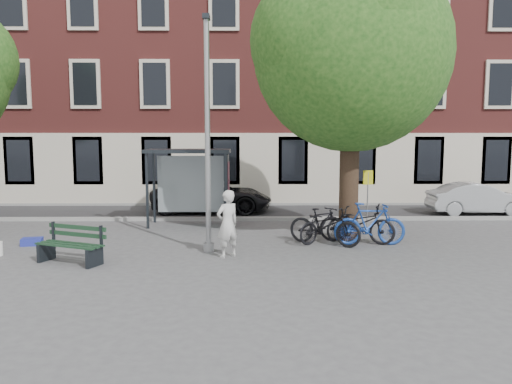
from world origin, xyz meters
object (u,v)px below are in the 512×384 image
object	(u,v)px
car_silver	(478,199)
lamppost	(208,147)
bike_a	(357,223)
car_dark	(212,196)
bike_b	(370,224)
painter	(227,224)
bench	(71,246)
bike_c	(325,225)
notice_sign	(368,187)
bike_d	(322,225)
bus_shelter	(200,170)

from	to	relation	value
car_silver	lamppost	bearing A→B (deg)	123.45
bike_a	car_dark	xyz separation A→B (m)	(-4.61, 5.94, 0.10)
car_silver	bike_b	bearing A→B (deg)	136.06
painter	bench	distance (m)	3.82
bike_b	painter	bearing A→B (deg)	110.24
painter	bike_c	xyz separation A→B (m)	(2.68, 1.42, -0.29)
car_silver	notice_sign	distance (m)	6.43
bench	bike_d	size ratio (longest dim) A/B	1.05
bike_d	notice_sign	world-z (taller)	notice_sign
bike_a	bike_d	world-z (taller)	bike_a
bench	bike_b	xyz separation A→B (m)	(7.68, 1.91, 0.19)
bike_d	car_dark	world-z (taller)	car_dark
painter	bike_a	distance (m)	4.01
bike_a	bike_d	size ratio (longest dim) A/B	1.26
bike_c	bus_shelter	bearing A→B (deg)	80.63
lamppost	bike_d	world-z (taller)	lamppost
bike_b	car_silver	world-z (taller)	car_silver
bike_d	painter	bearing A→B (deg)	85.69
bike_a	car_silver	xyz separation A→B (m)	(5.88, 5.20, 0.05)
bus_shelter	car_dark	xyz separation A→B (m)	(0.16, 2.91, -1.25)
bike_c	car_dark	bearing A→B (deg)	61.83
bike_d	notice_sign	bearing A→B (deg)	-83.75
lamppost	painter	distance (m)	2.08
bike_c	bike_d	xyz separation A→B (m)	(-0.04, 0.24, -0.05)
lamppost	bike_d	xyz separation A→B (m)	(3.17, 1.08, -2.27)
painter	bike_b	size ratio (longest dim) A/B	0.85
lamppost	bus_shelter	distance (m)	4.24
lamppost	bus_shelter	world-z (taller)	lamppost
bench	bike_a	xyz separation A→B (m)	(7.39, 2.21, 0.16)
car_silver	bus_shelter	bearing A→B (deg)	102.96
bus_shelter	bike_a	xyz separation A→B (m)	(4.77, -3.03, -1.35)
painter	car_silver	bearing A→B (deg)	179.63
bike_c	bike_b	bearing A→B (deg)	-61.47
bike_d	car_silver	world-z (taller)	car_silver
car_dark	bus_shelter	bearing A→B (deg)	177.34
lamppost	car_dark	bearing A→B (deg)	93.63
bike_b	notice_sign	world-z (taller)	notice_sign
lamppost	bike_c	xyz separation A→B (m)	(3.21, 0.83, -2.22)
bus_shelter	bike_c	size ratio (longest dim) A/B	1.33
bike_a	car_silver	size ratio (longest dim) A/B	0.57
bike_a	car_dark	world-z (taller)	car_dark
car_dark	car_silver	xyz separation A→B (m)	(10.49, -0.74, -0.05)
bus_shelter	car_dark	world-z (taller)	bus_shelter
bike_d	bus_shelter	bearing A→B (deg)	14.71
bus_shelter	painter	xyz separation A→B (m)	(1.14, -4.69, -1.06)
bike_a	car_dark	distance (m)	7.52
painter	car_silver	size ratio (longest dim) A/B	0.45
lamppost	bike_a	xyz separation A→B (m)	(4.17, 1.07, -2.22)
bench	bike_d	bearing A→B (deg)	42.29
painter	bike_b	xyz separation A→B (m)	(3.93, 1.36, -0.25)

